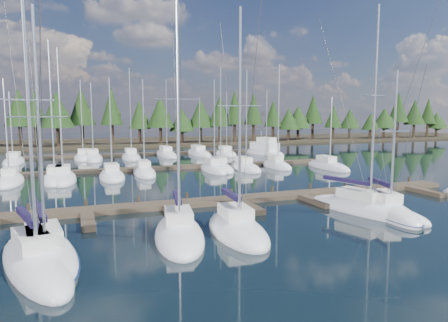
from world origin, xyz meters
name	(u,v)px	position (x,y,z in m)	size (l,w,h in m)	color
ground	(196,180)	(0.00, 30.00, 0.00)	(260.00, 260.00, 0.00)	black
far_shore	(129,142)	(0.00, 90.00, 0.30)	(220.00, 30.00, 0.60)	#31291B
main_dock	(238,201)	(0.00, 17.36, 0.20)	(44.00, 6.13, 0.90)	#483C2D
back_docks	(161,160)	(0.00, 49.58, 0.20)	(50.00, 21.80, 0.40)	#483C2D
front_sailboat_0	(35,263)	(-14.61, 7.66, 0.30)	(5.07, 9.83, 14.63)	white
front_sailboat_1	(45,256)	(-14.22, 8.49, 0.27)	(4.40, 9.84, 13.24)	white
front_sailboat_2	(179,234)	(-6.97, 9.77, 0.30)	(4.27, 8.61, 14.99)	white
front_sailboat_3	(237,229)	(-3.36, 9.43, 0.29)	(3.52, 7.96, 14.35)	white
front_sailboat_4	(387,211)	(8.82, 9.90, 0.27)	(4.62, 8.72, 11.27)	white
front_sailboat_5	(364,209)	(7.66, 11.11, 0.30)	(5.22, 10.50, 15.89)	white
back_sailboat_rows	(161,163)	(-0.90, 45.32, 0.26)	(44.68, 34.10, 15.97)	white
motor_yacht_right	(265,151)	(20.34, 53.83, 0.56)	(5.67, 10.81, 5.16)	white
tree_line	(128,114)	(-1.25, 80.29, 7.45)	(187.06, 11.44, 13.30)	black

